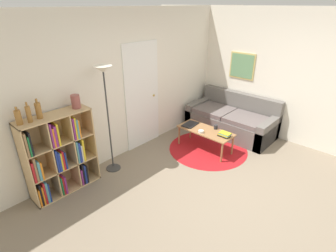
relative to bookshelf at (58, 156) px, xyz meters
The scene contains 16 objects.
ground_plane 2.72m from the bookshelf, 52.61° to the right, with size 14.00×14.00×0.00m, color gray.
wall_back 1.77m from the bookshelf, ahead, with size 7.73×0.11×2.60m.
wall_right 4.17m from the bookshelf, 13.45° to the right, with size 0.08×5.29×2.60m.
rug 2.78m from the bookshelf, 20.20° to the right, with size 1.54×1.54×0.01m.
bookshelf is the anchor object (origin of this frame).
floor_lamp 1.26m from the bookshelf, ahead, with size 0.28×0.28×1.81m.
couch 3.69m from the bookshelf, 13.56° to the right, with size 0.90×1.87×0.83m.
coffee_table 2.67m from the bookshelf, 19.38° to the right, with size 0.46×1.09×0.42m.
laptop 2.55m from the bookshelf, 11.71° to the right, with size 0.37×0.26×0.02m.
bowl 2.53m from the bookshelf, 20.43° to the right, with size 0.11×0.11×0.04m.
book_stack_on_table 2.84m from the bookshelf, 27.02° to the right, with size 0.15×0.22×0.07m.
cup 2.86m from the bookshelf, 20.49° to the right, with size 0.07×0.07×0.09m.
bottle_left 0.84m from the bookshelf, behind, with size 0.08×0.08×0.24m.
bottle_middle 0.81m from the bookshelf, behind, with size 0.06×0.06×0.28m.
bottle_right 0.77m from the bookshelf, behind, with size 0.08×0.08×0.27m.
vase_on_shelf 0.85m from the bookshelf, ahead, with size 0.13×0.13×0.20m.
Camera 1 is at (-2.93, -1.32, 2.65)m, focal length 28.00 mm.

